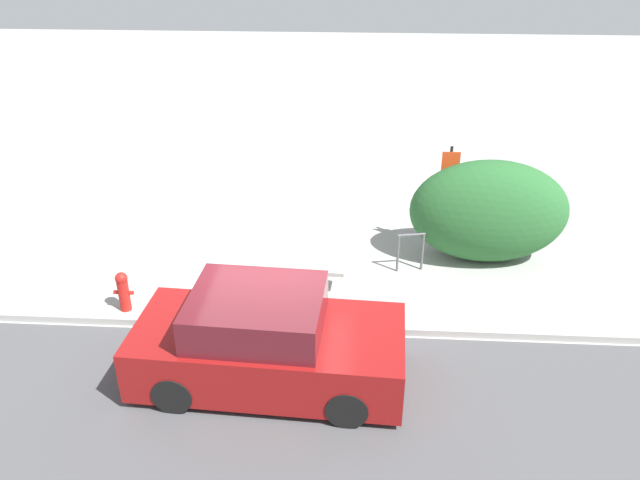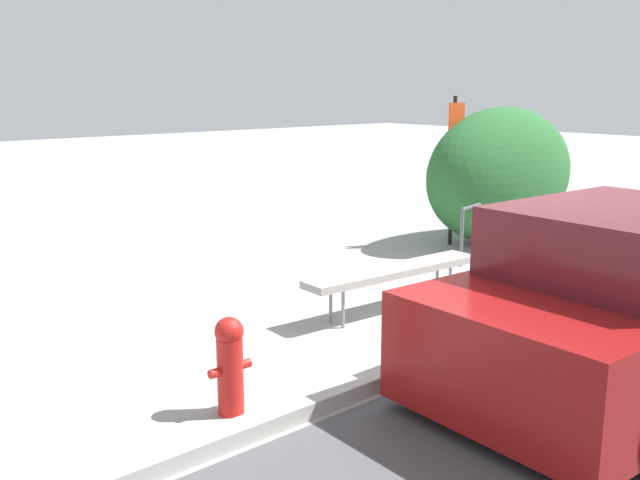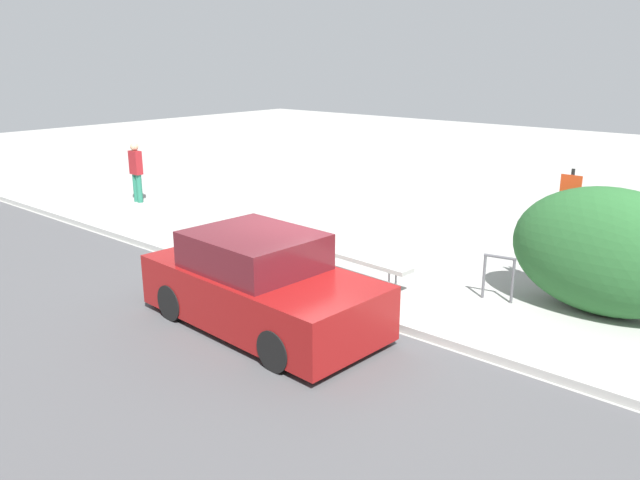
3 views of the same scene
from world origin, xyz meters
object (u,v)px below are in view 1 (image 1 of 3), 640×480
(bike_rack, at_px, (411,248))
(parked_car_near, at_px, (267,343))
(bench, at_px, (284,267))
(sign_post, at_px, (448,190))
(fire_hydrant, at_px, (123,290))

(bike_rack, height_order, parked_car_near, parked_car_near)
(bench, bearing_deg, sign_post, 32.34)
(bike_rack, distance_m, sign_post, 1.49)
(bench, distance_m, fire_hydrant, 2.93)
(bike_rack, distance_m, parked_car_near, 4.19)
(bike_rack, height_order, sign_post, sign_post)
(bench, xyz_separation_m, bike_rack, (2.43, 0.81, 0.05))
(bench, relative_size, sign_post, 1.01)
(sign_post, distance_m, fire_hydrant, 6.60)
(sign_post, xyz_separation_m, fire_hydrant, (-5.97, -2.65, -0.98))
(fire_hydrant, height_order, parked_car_near, parked_car_near)
(bike_rack, relative_size, fire_hydrant, 1.08)
(fire_hydrant, relative_size, parked_car_near, 0.19)
(fire_hydrant, bearing_deg, bike_rack, 18.28)
(sign_post, bearing_deg, bike_rack, -129.17)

